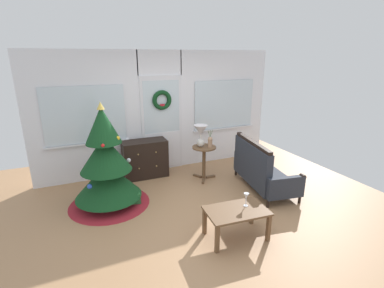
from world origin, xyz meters
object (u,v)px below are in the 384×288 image
at_px(flower_vase, 210,141).
at_px(coffee_table, 236,214).
at_px(table_lamp, 201,133).
at_px(wine_glass, 246,197).
at_px(side_table, 204,156).
at_px(gift_box, 134,198).
at_px(christmas_tree, 107,169).
at_px(dresser_cabinet, 145,159).
at_px(settee_sofa, 260,170).

distance_m(flower_vase, coffee_table, 2.00).
relative_size(table_lamp, wine_glass, 2.26).
height_order(side_table, wine_glass, side_table).
bearing_deg(table_lamp, gift_box, -161.93).
relative_size(christmas_tree, wine_glass, 9.02).
height_order(side_table, gift_box, side_table).
height_order(christmas_tree, gift_box, christmas_tree).
distance_m(christmas_tree, dresser_cabinet, 1.28).
bearing_deg(dresser_cabinet, coffee_table, -76.58).
height_order(christmas_tree, wine_glass, christmas_tree).
xyz_separation_m(flower_vase, wine_glass, (-0.37, -1.83, -0.25)).
bearing_deg(table_lamp, flower_vase, -32.01).
relative_size(dresser_cabinet, table_lamp, 2.07).
height_order(side_table, table_lamp, table_lamp).
bearing_deg(wine_glass, christmas_tree, 135.70).
bearing_deg(dresser_cabinet, settee_sofa, -37.81).
height_order(side_table, coffee_table, side_table).
xyz_separation_m(christmas_tree, coffee_table, (1.48, -1.66, -0.29)).
relative_size(dresser_cabinet, settee_sofa, 0.57).
xyz_separation_m(side_table, table_lamp, (-0.06, 0.04, 0.49)).
xyz_separation_m(side_table, wine_glass, (-0.27, -1.89, 0.07)).
xyz_separation_m(wine_glass, gift_box, (-1.27, 1.45, -0.46)).
bearing_deg(wine_glass, flower_vase, 78.45).
xyz_separation_m(dresser_cabinet, coffee_table, (0.61, -2.55, -0.03)).
bearing_deg(christmas_tree, gift_box, -23.69).
bearing_deg(dresser_cabinet, christmas_tree, -134.22).
height_order(settee_sofa, flower_vase, flower_vase).
xyz_separation_m(coffee_table, wine_glass, (0.17, 0.04, 0.21)).
xyz_separation_m(table_lamp, coffee_table, (-0.39, -1.97, -0.62)).
bearing_deg(gift_box, table_lamp, 18.07).
height_order(table_lamp, coffee_table, table_lamp).
distance_m(christmas_tree, wine_glass, 2.31).
height_order(side_table, flower_vase, flower_vase).
distance_m(dresser_cabinet, settee_sofa, 2.33).
bearing_deg(coffee_table, gift_box, 126.42).
height_order(christmas_tree, side_table, christmas_tree).
bearing_deg(settee_sofa, flower_vase, 132.38).
bearing_deg(settee_sofa, christmas_tree, 168.86).
bearing_deg(wine_glass, dresser_cabinet, 107.32).
height_order(table_lamp, wine_glass, table_lamp).
relative_size(side_table, flower_vase, 1.99).
relative_size(christmas_tree, coffee_table, 2.00).
height_order(settee_sofa, gift_box, settee_sofa).
relative_size(dresser_cabinet, side_table, 1.31).
bearing_deg(side_table, flower_vase, -30.96).
xyz_separation_m(table_lamp, flower_vase, (0.16, -0.10, -0.17)).
relative_size(coffee_table, wine_glass, 4.51).
bearing_deg(flower_vase, dresser_cabinet, 149.62).
distance_m(settee_sofa, table_lamp, 1.35).
bearing_deg(coffee_table, wine_glass, 13.50).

